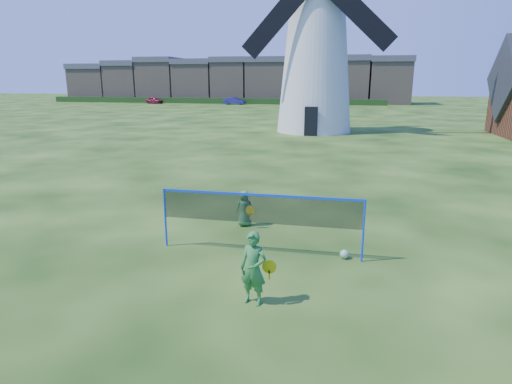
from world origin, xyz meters
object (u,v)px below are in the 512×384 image
at_px(player_girl, 253,268).
at_px(car_left, 154,100).
at_px(player_boy, 245,208).
at_px(car_right, 234,101).
at_px(windmill, 316,52).
at_px(badminton_net, 260,210).
at_px(play_ball, 344,254).

distance_m(player_girl, car_left, 73.47).
height_order(player_boy, car_right, car_right).
relative_size(windmill, badminton_net, 3.52).
distance_m(badminton_net, play_ball, 2.34).
relative_size(windmill, player_boy, 16.51).
relative_size(windmill, play_ball, 80.73).
distance_m(windmill, player_girl, 29.51).
height_order(badminton_net, car_left, badminton_net).
xyz_separation_m(player_girl, play_ball, (1.73, 2.57, -0.62)).
height_order(player_girl, play_ball, player_girl).
bearing_deg(player_boy, badminton_net, 94.92).
bearing_deg(windmill, player_boy, -90.47).
bearing_deg(car_left, player_boy, -132.25).
height_order(windmill, play_ball, windmill).
relative_size(player_girl, car_left, 0.43).
bearing_deg(player_girl, play_ball, 68.58).
bearing_deg(windmill, car_left, 130.20).
height_order(player_girl, car_left, player_girl).
bearing_deg(car_right, player_girl, -159.41).
distance_m(badminton_net, player_boy, 2.24).
relative_size(badminton_net, play_ball, 22.95).
xyz_separation_m(windmill, play_ball, (2.75, -26.38, -6.30)).
bearing_deg(play_ball, car_right, 106.84).
relative_size(player_girl, player_boy, 1.36).
bearing_deg(player_girl, car_left, 128.64).
bearing_deg(player_girl, windmill, 104.56).
bearing_deg(badminton_net, player_boy, 113.33).
bearing_deg(play_ball, car_left, 118.23).
xyz_separation_m(windmill, badminton_net, (0.65, -26.48, -5.27)).
bearing_deg(car_left, car_right, -69.40).
bearing_deg(car_right, windmill, -150.28).
relative_size(badminton_net, car_left, 1.48).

